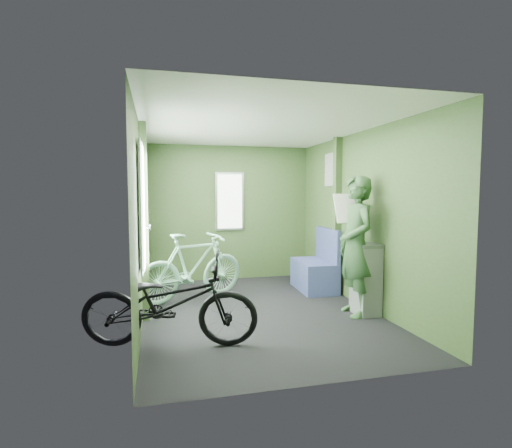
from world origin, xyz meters
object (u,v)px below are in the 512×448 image
(waste_box, at_px, (366,279))
(bicycle_mint, at_px, (193,301))
(bench_seat, at_px, (316,272))
(passenger, at_px, (356,246))
(bicycle_black, at_px, (170,348))

(waste_box, bearing_deg, bicycle_mint, 150.98)
(waste_box, xyz_separation_m, bench_seat, (-0.11, 1.31, -0.16))
(passenger, relative_size, waste_box, 1.94)
(passenger, bearing_deg, bicycle_mint, -118.24)
(bicycle_mint, relative_size, passenger, 0.94)
(bench_seat, bearing_deg, passenger, -88.10)
(passenger, bearing_deg, waste_box, 86.20)
(bench_seat, bearing_deg, bicycle_black, -137.95)
(bicycle_black, bearing_deg, passenger, -63.52)
(passenger, distance_m, waste_box, 0.44)
(bicycle_black, relative_size, bicycle_mint, 1.05)
(bicycle_black, distance_m, bicycle_mint, 1.69)
(bicycle_black, height_order, waste_box, waste_box)
(bicycle_mint, relative_size, bench_seat, 1.69)
(bicycle_mint, height_order, bench_seat, bench_seat)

